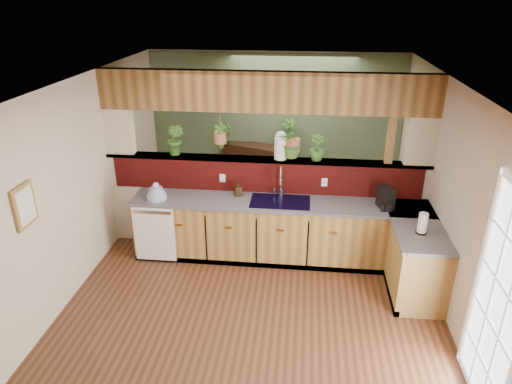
# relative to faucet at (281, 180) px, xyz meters

# --- Properties ---
(ground) EXTENTS (4.60, 7.00, 0.01)m
(ground) POSITION_rel_faucet_xyz_m (-0.24, -1.13, -1.15)
(ground) COLOR #4E2B18
(ground) RESTS_ON ground
(ceiling) EXTENTS (4.60, 7.00, 0.01)m
(ceiling) POSITION_rel_faucet_xyz_m (-0.24, -1.13, 1.45)
(ceiling) COLOR brown
(ceiling) RESTS_ON ground
(wall_back) EXTENTS (4.60, 0.02, 2.60)m
(wall_back) POSITION_rel_faucet_xyz_m (-0.24, 2.37, 0.15)
(wall_back) COLOR beige
(wall_back) RESTS_ON ground
(wall_left) EXTENTS (0.02, 7.00, 2.60)m
(wall_left) POSITION_rel_faucet_xyz_m (-2.54, -1.13, 0.15)
(wall_left) COLOR beige
(wall_left) RESTS_ON ground
(wall_right) EXTENTS (0.02, 7.00, 2.60)m
(wall_right) POSITION_rel_faucet_xyz_m (2.06, -1.13, 0.15)
(wall_right) COLOR beige
(wall_right) RESTS_ON ground
(pass_through_partition) EXTENTS (4.60, 0.21, 2.60)m
(pass_through_partition) POSITION_rel_faucet_xyz_m (-0.21, 0.22, 0.04)
(pass_through_partition) COLOR beige
(pass_through_partition) RESTS_ON ground
(pass_through_ledge) EXTENTS (4.60, 0.21, 0.04)m
(pass_through_ledge) POSITION_rel_faucet_xyz_m (-0.24, 0.22, 0.22)
(pass_through_ledge) COLOR brown
(pass_through_ledge) RESTS_ON ground
(header_beam) EXTENTS (4.60, 0.15, 0.55)m
(header_beam) POSITION_rel_faucet_xyz_m (-0.24, 0.22, 1.18)
(header_beam) COLOR brown
(header_beam) RESTS_ON ground
(sage_backwall) EXTENTS (4.55, 0.02, 2.55)m
(sage_backwall) POSITION_rel_faucet_xyz_m (-0.24, 2.35, 0.15)
(sage_backwall) COLOR #4E6243
(sage_backwall) RESTS_ON ground
(countertop) EXTENTS (4.14, 1.52, 0.90)m
(countertop) POSITION_rel_faucet_xyz_m (0.60, -0.26, -0.70)
(countertop) COLOR olive
(countertop) RESTS_ON ground
(dishwasher) EXTENTS (0.58, 0.03, 0.82)m
(dishwasher) POSITION_rel_faucet_xyz_m (-1.72, -0.47, -0.69)
(dishwasher) COLOR white
(dishwasher) RESTS_ON ground
(navy_sink) EXTENTS (0.82, 0.50, 0.18)m
(navy_sink) POSITION_rel_faucet_xyz_m (0.01, -0.16, -0.33)
(navy_sink) COLOR black
(navy_sink) RESTS_ON countertop
(french_door) EXTENTS (0.06, 1.02, 2.16)m
(french_door) POSITION_rel_faucet_xyz_m (2.03, -2.43, -0.10)
(french_door) COLOR white
(french_door) RESTS_ON ground
(framed_print) EXTENTS (0.04, 0.35, 0.45)m
(framed_print) POSITION_rel_faucet_xyz_m (-2.51, -1.93, 0.40)
(framed_print) COLOR olive
(framed_print) RESTS_ON wall_left
(faucet) EXTENTS (0.20, 0.20, 0.47)m
(faucet) POSITION_rel_faucet_xyz_m (0.00, 0.00, 0.00)
(faucet) COLOR #B7B7B2
(faucet) RESTS_ON countertop
(dish_stack) EXTENTS (0.28, 0.28, 0.25)m
(dish_stack) POSITION_rel_faucet_xyz_m (-1.71, -0.26, -0.17)
(dish_stack) COLOR #9DAECC
(dish_stack) RESTS_ON countertop
(soap_dispenser) EXTENTS (0.13, 0.13, 0.21)m
(soap_dispenser) POSITION_rel_faucet_xyz_m (-0.60, -0.02, -0.14)
(soap_dispenser) COLOR #382314
(soap_dispenser) RESTS_ON countertop
(coffee_maker) EXTENTS (0.15, 0.26, 0.29)m
(coffee_maker) POSITION_rel_faucet_xyz_m (1.41, -0.20, -0.12)
(coffee_maker) COLOR black
(coffee_maker) RESTS_ON countertop
(paper_towel) EXTENTS (0.13, 0.13, 0.28)m
(paper_towel) POSITION_rel_faucet_xyz_m (1.74, -0.86, -0.12)
(paper_towel) COLOR black
(paper_towel) RESTS_ON countertop
(glass_jar) EXTENTS (0.18, 0.18, 0.40)m
(glass_jar) POSITION_rel_faucet_xyz_m (-0.02, 0.22, 0.44)
(glass_jar) COLOR silver
(glass_jar) RESTS_ON pass_through_ledge
(ledge_plant_left) EXTENTS (0.31, 0.28, 0.47)m
(ledge_plant_left) POSITION_rel_faucet_xyz_m (-1.52, 0.22, 0.47)
(ledge_plant_left) COLOR #335E20
(ledge_plant_left) RESTS_ON pass_through_ledge
(ledge_plant_right) EXTENTS (0.23, 0.23, 0.36)m
(ledge_plant_right) POSITION_rel_faucet_xyz_m (0.48, 0.22, 0.42)
(ledge_plant_right) COLOR #335E20
(ledge_plant_right) RESTS_ON pass_through_ledge
(hanging_plant_a) EXTENTS (0.20, 0.17, 0.48)m
(hanging_plant_a) POSITION_rel_faucet_xyz_m (-0.87, 0.22, 0.67)
(hanging_plant_a) COLOR brown
(hanging_plant_a) RESTS_ON header_beam
(hanging_plant_b) EXTENTS (0.40, 0.35, 0.56)m
(hanging_plant_b) POSITION_rel_faucet_xyz_m (0.15, 0.22, 0.68)
(hanging_plant_b) COLOR brown
(hanging_plant_b) RESTS_ON header_beam
(shelving_console) EXTENTS (1.39, 0.79, 0.90)m
(shelving_console) POSITION_rel_faucet_xyz_m (-0.54, 2.12, -0.65)
(shelving_console) COLOR black
(shelving_console) RESTS_ON ground
(shelf_plant_a) EXTENTS (0.26, 0.22, 0.41)m
(shelf_plant_a) POSITION_rel_faucet_xyz_m (-1.13, 2.12, 0.01)
(shelf_plant_a) COLOR #335E20
(shelf_plant_a) RESTS_ON shelving_console
(shelf_plant_b) EXTENTS (0.37, 0.37, 0.51)m
(shelf_plant_b) POSITION_rel_faucet_xyz_m (0.01, 2.12, 0.06)
(shelf_plant_b) COLOR #335E20
(shelf_plant_b) RESTS_ON shelving_console
(floor_plant) EXTENTS (0.76, 0.71, 0.68)m
(floor_plant) POSITION_rel_faucet_xyz_m (0.63, 1.27, -0.81)
(floor_plant) COLOR #335E20
(floor_plant) RESTS_ON ground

